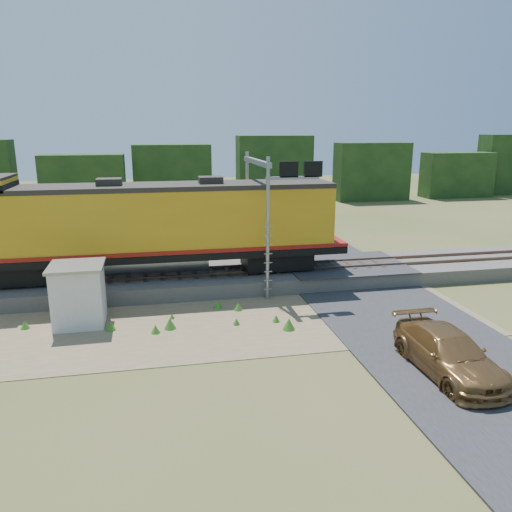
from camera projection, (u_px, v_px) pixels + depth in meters
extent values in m
plane|color=#475123|center=(247.00, 325.00, 22.53)|extent=(140.00, 140.00, 0.00)
cube|color=slate|center=(227.00, 278.00, 28.13)|extent=(70.00, 5.00, 0.80)
cube|color=brown|center=(229.00, 274.00, 27.33)|extent=(70.00, 0.10, 0.16)
cube|color=brown|center=(225.00, 267.00, 28.69)|extent=(70.00, 0.10, 0.16)
cube|color=#8C7754|center=(201.00, 324.00, 22.62)|extent=(26.00, 8.00, 0.03)
cube|color=#38383A|center=(345.00, 264.00, 29.38)|extent=(7.00, 5.20, 0.06)
cube|color=#38383A|center=(279.00, 227.00, 44.76)|extent=(7.00, 24.00, 0.08)
cube|color=black|center=(187.00, 176.00, 57.80)|extent=(36.00, 3.00, 6.50)
cube|color=black|center=(493.00, 172.00, 65.59)|extent=(50.00, 3.00, 6.00)
cube|color=black|center=(21.00, 271.00, 25.80)|extent=(3.76, 2.40, 0.94)
cube|color=black|center=(276.00, 258.00, 28.42)|extent=(3.76, 2.40, 0.94)
cube|color=black|center=(154.00, 253.00, 26.95)|extent=(20.91, 3.14, 0.38)
cylinder|color=gray|center=(155.00, 262.00, 27.07)|extent=(5.75, 1.25, 1.25)
cube|color=gold|center=(153.00, 220.00, 26.50)|extent=(19.34, 3.03, 3.24)
cube|color=maroon|center=(154.00, 247.00, 26.87)|extent=(20.91, 3.19, 0.19)
cube|color=#28231E|center=(151.00, 187.00, 26.06)|extent=(19.34, 3.08, 0.25)
cube|color=#28231E|center=(109.00, 183.00, 25.60)|extent=(1.25, 1.05, 0.47)
cube|color=#28231E|center=(211.00, 181.00, 26.61)|extent=(1.25, 1.05, 0.47)
cube|color=silver|center=(79.00, 296.00, 22.28)|extent=(2.16, 2.16, 2.67)
cube|color=gray|center=(76.00, 266.00, 21.94)|extent=(2.38, 2.38, 0.13)
cylinder|color=gray|center=(268.00, 230.00, 24.99)|extent=(0.19, 0.19, 7.28)
cylinder|color=gray|center=(247.00, 213.00, 30.31)|extent=(0.19, 0.19, 7.28)
cube|color=gray|center=(257.00, 162.00, 26.85)|extent=(0.26, 6.20, 0.26)
cube|color=gray|center=(293.00, 178.00, 24.59)|extent=(2.70, 0.16, 0.16)
cube|color=black|center=(289.00, 169.00, 24.45)|extent=(0.94, 0.16, 0.78)
cube|color=black|center=(313.00, 169.00, 24.69)|extent=(0.94, 0.16, 0.78)
imported|color=olive|center=(448.00, 353.00, 17.89)|extent=(2.21, 5.37, 1.55)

